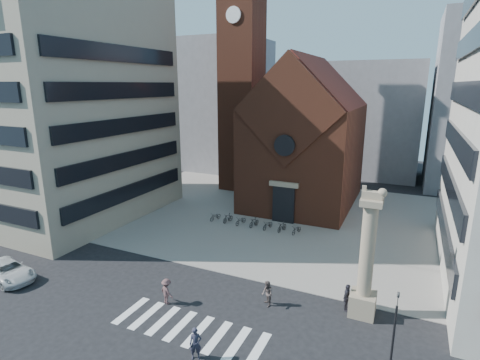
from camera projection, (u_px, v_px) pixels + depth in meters
name	position (u px, v px, depth m)	size (l,w,h in m)	color
ground	(206.00, 302.00, 25.90)	(120.00, 120.00, 0.00)	black
piazza	(289.00, 216.00, 42.61)	(46.00, 30.00, 0.05)	gray
zebra_crossing	(189.00, 328.00, 23.04)	(10.20, 3.20, 0.01)	white
church	(306.00, 140.00, 45.94)	(12.00, 16.65, 18.00)	brown
campanile	(242.00, 76.00, 50.67)	(5.50, 5.50, 31.20)	brown
building_left	(59.00, 99.00, 41.19)	(18.00, 20.00, 26.00)	gray
bg_block_left	(219.00, 105.00, 66.46)	(16.00, 14.00, 22.00)	gray
bg_block_mid	(374.00, 120.00, 60.82)	(14.00, 12.00, 18.00)	gray
lion_column	(366.00, 266.00, 23.63)	(1.63, 1.60, 8.68)	gray
traffic_light	(395.00, 327.00, 19.59)	(0.13, 0.16, 4.30)	black
white_car	(8.00, 271.00, 28.66)	(2.34, 5.08, 1.41)	silver
pedestrian_0	(196.00, 344.00, 20.33)	(0.68, 0.44, 1.85)	#282736
pedestrian_1	(267.00, 294.00, 25.23)	(0.87, 0.67, 1.78)	#554744
pedestrian_2	(347.00, 298.00, 24.65)	(1.12, 0.46, 1.90)	#28272E
pedestrian_3	(167.00, 291.00, 25.48)	(1.18, 0.68, 1.82)	brown
scooter_0	(215.00, 216.00, 41.15)	(0.58, 1.67, 0.88)	black
scooter_1	(228.00, 218.00, 40.52)	(0.46, 1.62, 0.97)	black
scooter_2	(241.00, 221.00, 39.90)	(0.58, 1.67, 0.88)	black
scooter_3	(254.00, 222.00, 39.27)	(0.46, 1.62, 0.97)	black
scooter_4	(268.00, 225.00, 38.66)	(0.58, 1.67, 0.88)	black
scooter_5	(282.00, 227.00, 38.02)	(0.46, 1.62, 0.97)	black
scooter_6	(297.00, 230.00, 37.41)	(0.58, 1.67, 0.88)	black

